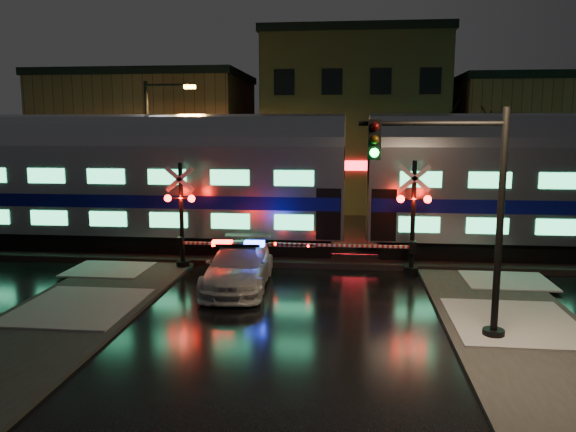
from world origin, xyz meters
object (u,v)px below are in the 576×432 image
(police_car, at_px, (239,266))
(traffic_light, at_px, (462,220))
(crossing_signal_right, at_px, (403,229))
(streetlight, at_px, (153,148))
(crossing_signal_left, at_px, (190,226))

(police_car, xyz_separation_m, traffic_light, (6.75, -4.22, 2.49))
(traffic_light, bearing_deg, crossing_signal_right, 94.15)
(police_car, xyz_separation_m, streetlight, (-6.15, 8.96, 3.79))
(police_car, relative_size, crossing_signal_right, 0.85)
(streetlight, bearing_deg, crossing_signal_right, -29.03)
(police_car, bearing_deg, crossing_signal_left, 134.00)
(crossing_signal_right, bearing_deg, streetlight, 150.97)
(crossing_signal_right, bearing_deg, crossing_signal_left, -179.98)
(crossing_signal_left, xyz_separation_m, traffic_light, (9.14, -6.48, 1.49))
(crossing_signal_right, xyz_separation_m, streetlight, (-12.05, 6.69, 2.73))
(police_car, distance_m, streetlight, 11.51)
(crossing_signal_left, relative_size, traffic_light, 0.98)
(crossing_signal_left, bearing_deg, streetlight, 119.37)
(crossing_signal_left, distance_m, streetlight, 8.17)
(streetlight, bearing_deg, crossing_signal_left, -60.63)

